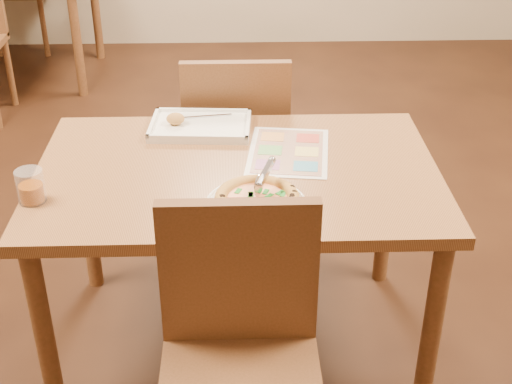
{
  "coord_description": "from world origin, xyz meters",
  "views": [
    {
      "loc": [
        -0.0,
        -2.03,
        1.8
      ],
      "look_at": [
        0.05,
        -0.24,
        0.77
      ],
      "focal_mm": 50.0,
      "sensor_mm": 36.0,
      "label": 1
    }
  ],
  "objects_px": {
    "plate": "(256,204)",
    "menu": "(288,151)",
    "pizza": "(257,199)",
    "appetizer_tray": "(199,127)",
    "dining_table": "(237,192)",
    "pizza_cutter": "(264,176)",
    "chair_far": "(236,133)",
    "chair_near": "(240,330)",
    "glass_tumbler": "(31,188)"
  },
  "relations": [
    {
      "from": "glass_tumbler",
      "to": "plate",
      "type": "bearing_deg",
      "value": -4.62
    },
    {
      "from": "chair_far",
      "to": "pizza",
      "type": "distance_m",
      "value": 0.86
    },
    {
      "from": "menu",
      "to": "glass_tumbler",
      "type": "bearing_deg",
      "value": -159.08
    },
    {
      "from": "plate",
      "to": "appetizer_tray",
      "type": "bearing_deg",
      "value": 109.25
    },
    {
      "from": "chair_near",
      "to": "menu",
      "type": "height_order",
      "value": "chair_near"
    },
    {
      "from": "pizza",
      "to": "pizza_cutter",
      "type": "height_order",
      "value": "pizza_cutter"
    },
    {
      "from": "pizza",
      "to": "menu",
      "type": "xyz_separation_m",
      "value": [
        0.12,
        0.36,
        -0.03
      ]
    },
    {
      "from": "chair_near",
      "to": "plate",
      "type": "distance_m",
      "value": 0.4
    },
    {
      "from": "appetizer_tray",
      "to": "dining_table",
      "type": "bearing_deg",
      "value": -65.96
    },
    {
      "from": "pizza",
      "to": "glass_tumbler",
      "type": "xyz_separation_m",
      "value": [
        -0.67,
        0.06,
        0.02
      ]
    },
    {
      "from": "chair_far",
      "to": "glass_tumbler",
      "type": "distance_m",
      "value": 1.01
    },
    {
      "from": "pizza_cutter",
      "to": "glass_tumbler",
      "type": "height_order",
      "value": "pizza_cutter"
    },
    {
      "from": "plate",
      "to": "glass_tumbler",
      "type": "relative_size",
      "value": 2.9
    },
    {
      "from": "dining_table",
      "to": "pizza_cutter",
      "type": "height_order",
      "value": "pizza_cutter"
    },
    {
      "from": "chair_near",
      "to": "chair_far",
      "type": "relative_size",
      "value": 1.0
    },
    {
      "from": "plate",
      "to": "pizza_cutter",
      "type": "height_order",
      "value": "pizza_cutter"
    },
    {
      "from": "appetizer_tray",
      "to": "chair_far",
      "type": "bearing_deg",
      "value": 65.54
    },
    {
      "from": "pizza_cutter",
      "to": "appetizer_tray",
      "type": "xyz_separation_m",
      "value": [
        -0.21,
        0.5,
        -0.07
      ]
    },
    {
      "from": "chair_near",
      "to": "dining_table",
      "type": "bearing_deg",
      "value": 90.0
    },
    {
      "from": "pizza",
      "to": "appetizer_tray",
      "type": "bearing_deg",
      "value": 109.47
    },
    {
      "from": "chair_near",
      "to": "pizza",
      "type": "height_order",
      "value": "chair_near"
    },
    {
      "from": "pizza",
      "to": "pizza_cutter",
      "type": "xyz_separation_m",
      "value": [
        0.02,
        0.04,
        0.05
      ]
    },
    {
      "from": "plate",
      "to": "appetizer_tray",
      "type": "xyz_separation_m",
      "value": [
        -0.19,
        0.54,
        0.0
      ]
    },
    {
      "from": "dining_table",
      "to": "plate",
      "type": "relative_size",
      "value": 4.41
    },
    {
      "from": "plate",
      "to": "menu",
      "type": "relative_size",
      "value": 0.8
    },
    {
      "from": "dining_table",
      "to": "glass_tumbler",
      "type": "xyz_separation_m",
      "value": [
        -0.61,
        -0.18,
        0.13
      ]
    },
    {
      "from": "pizza",
      "to": "appetizer_tray",
      "type": "xyz_separation_m",
      "value": [
        -0.19,
        0.54,
        -0.02
      ]
    },
    {
      "from": "chair_near",
      "to": "plate",
      "type": "height_order",
      "value": "chair_near"
    },
    {
      "from": "glass_tumbler",
      "to": "pizza",
      "type": "bearing_deg",
      "value": -4.8
    },
    {
      "from": "dining_table",
      "to": "appetizer_tray",
      "type": "bearing_deg",
      "value": 114.04
    },
    {
      "from": "dining_table",
      "to": "menu",
      "type": "height_order",
      "value": "menu"
    },
    {
      "from": "pizza_cutter",
      "to": "plate",
      "type": "bearing_deg",
      "value": 175.57
    },
    {
      "from": "dining_table",
      "to": "pizza_cutter",
      "type": "relative_size",
      "value": 10.32
    },
    {
      "from": "pizza_cutter",
      "to": "menu",
      "type": "bearing_deg",
      "value": 8.22
    },
    {
      "from": "chair_far",
      "to": "pizza_cutter",
      "type": "relative_size",
      "value": 3.73
    },
    {
      "from": "pizza_cutter",
      "to": "appetizer_tray",
      "type": "distance_m",
      "value": 0.55
    },
    {
      "from": "pizza_cutter",
      "to": "glass_tumbler",
      "type": "distance_m",
      "value": 0.69
    },
    {
      "from": "pizza_cutter",
      "to": "dining_table",
      "type": "bearing_deg",
      "value": 47.02
    },
    {
      "from": "dining_table",
      "to": "menu",
      "type": "bearing_deg",
      "value": 33.46
    },
    {
      "from": "dining_table",
      "to": "chair_near",
      "type": "xyz_separation_m",
      "value": [
        0.0,
        -0.6,
        -0.07
      ]
    },
    {
      "from": "chair_near",
      "to": "chair_far",
      "type": "height_order",
      "value": "same"
    },
    {
      "from": "pizza_cutter",
      "to": "appetizer_tray",
      "type": "bearing_deg",
      "value": 48.54
    },
    {
      "from": "plate",
      "to": "glass_tumbler",
      "type": "xyz_separation_m",
      "value": [
        -0.66,
        0.05,
        0.04
      ]
    },
    {
      "from": "pizza",
      "to": "menu",
      "type": "distance_m",
      "value": 0.38
    },
    {
      "from": "pizza",
      "to": "glass_tumbler",
      "type": "bearing_deg",
      "value": 175.2
    },
    {
      "from": "chair_near",
      "to": "chair_far",
      "type": "bearing_deg",
      "value": 90.0
    },
    {
      "from": "dining_table",
      "to": "chair_far",
      "type": "bearing_deg",
      "value": 90.0
    },
    {
      "from": "chair_near",
      "to": "appetizer_tray",
      "type": "xyz_separation_m",
      "value": [
        -0.14,
        0.91,
        0.17
      ]
    },
    {
      "from": "chair_far",
      "to": "pizza",
      "type": "height_order",
      "value": "chair_far"
    },
    {
      "from": "dining_table",
      "to": "menu",
      "type": "distance_m",
      "value": 0.23
    }
  ]
}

